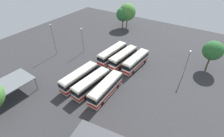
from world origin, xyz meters
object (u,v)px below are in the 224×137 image
at_px(bus_row1_slot0, 79,77).
at_px(bus_row1_slot1, 91,83).
at_px(bus_row0_slot1, 123,57).
at_px(tree_northeast, 213,51).
at_px(bus_row1_slot2, 106,88).
at_px(lamp_post_near_entrance, 187,63).
at_px(lamp_post_mid_lot, 82,39).
at_px(tree_south_edge, 123,14).
at_px(lamp_post_by_building, 53,39).
at_px(bus_row0_slot0, 113,53).
at_px(bus_row0_slot2, 136,61).
at_px(tree_north_edge, 127,12).
at_px(maintenance_shelter, 5,86).

xyz_separation_m(bus_row1_slot0, bus_row1_slot1, (0.20, 3.89, -0.00)).
bearing_deg(bus_row0_slot1, tree_northeast, 115.99).
bearing_deg(bus_row1_slot0, bus_row1_slot2, 91.87).
distance_m(bus_row1_slot0, lamp_post_near_entrance, 26.76).
bearing_deg(bus_row1_slot1, lamp_post_mid_lot, -133.11).
distance_m(bus_row1_slot1, tree_south_edge, 39.25).
bearing_deg(lamp_post_by_building, tree_northeast, 112.86).
relative_size(bus_row0_slot0, tree_northeast, 1.38).
xyz_separation_m(bus_row0_slot2, bus_row1_slot2, (13.56, -0.70, 0.00)).
bearing_deg(bus_row1_slot1, tree_northeast, 138.48).
bearing_deg(tree_northeast, lamp_post_near_entrance, -32.07).
height_order(bus_row0_slot1, tree_north_edge, tree_north_edge).
height_order(maintenance_shelter, tree_south_edge, tree_south_edge).
relative_size(bus_row0_slot1, bus_row1_slot1, 1.04).
bearing_deg(bus_row0_slot0, bus_row1_slot1, 13.10).
bearing_deg(lamp_post_mid_lot, lamp_post_near_entrance, 98.17).
bearing_deg(maintenance_shelter, tree_north_edge, 177.47).
relative_size(bus_row1_slot0, bus_row1_slot1, 1.04).
height_order(maintenance_shelter, tree_northeast, tree_northeast).
height_order(bus_row0_slot0, tree_north_edge, tree_north_edge).
bearing_deg(bus_row1_slot2, tree_northeast, 143.37).
relative_size(bus_row0_slot0, bus_row0_slot2, 1.10).
bearing_deg(lamp_post_by_building, bus_row0_slot1, 109.48).
bearing_deg(bus_row0_slot1, bus_row0_slot2, 90.05).
relative_size(bus_row1_slot1, tree_northeast, 1.26).
bearing_deg(bus_row1_slot0, bus_row0_slot2, 148.83).
xyz_separation_m(bus_row1_slot2, tree_north_edge, (-38.06, -15.62, 4.56)).
bearing_deg(bus_row1_slot0, tree_north_edge, -168.25).
xyz_separation_m(tree_south_edge, tree_northeast, (12.64, 34.37, -0.05)).
height_order(bus_row1_slot1, lamp_post_mid_lot, lamp_post_mid_lot).
xyz_separation_m(bus_row1_slot2, lamp_post_near_entrance, (-16.47, 13.10, 2.36)).
bearing_deg(bus_row1_slot0, bus_row0_slot0, 177.54).
relative_size(bus_row1_slot2, tree_south_edge, 1.23).
bearing_deg(bus_row1_slot2, bus_row1_slot0, -88.13).
height_order(bus_row1_slot0, tree_south_edge, tree_south_edge).
height_order(bus_row1_slot0, maintenance_shelter, bus_row1_slot0).
xyz_separation_m(bus_row0_slot1, lamp_post_near_entrance, (-2.92, 16.38, 2.36)).
height_order(bus_row0_slot1, lamp_post_near_entrance, lamp_post_near_entrance).
relative_size(bus_row0_slot0, lamp_post_by_building, 1.17).
relative_size(bus_row0_slot2, maintenance_shelter, 0.93).
bearing_deg(bus_row0_slot1, tree_north_edge, -153.27).
bearing_deg(lamp_post_mid_lot, lamp_post_by_building, -47.90).
bearing_deg(bus_row0_slot2, bus_row1_slot1, -17.68).
distance_m(bus_row1_slot2, lamp_post_near_entrance, 21.18).
bearing_deg(maintenance_shelter, bus_row1_slot2, 124.73).
distance_m(lamp_post_mid_lot, tree_northeast, 36.79).
height_order(lamp_post_near_entrance, tree_northeast, tree_northeast).
xyz_separation_m(bus_row0_slot2, lamp_post_near_entrance, (-2.92, 12.40, 2.36)).
bearing_deg(tree_north_edge, tree_northeast, 66.77).
xyz_separation_m(maintenance_shelter, tree_north_edge, (-50.43, 2.23, 3.13)).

